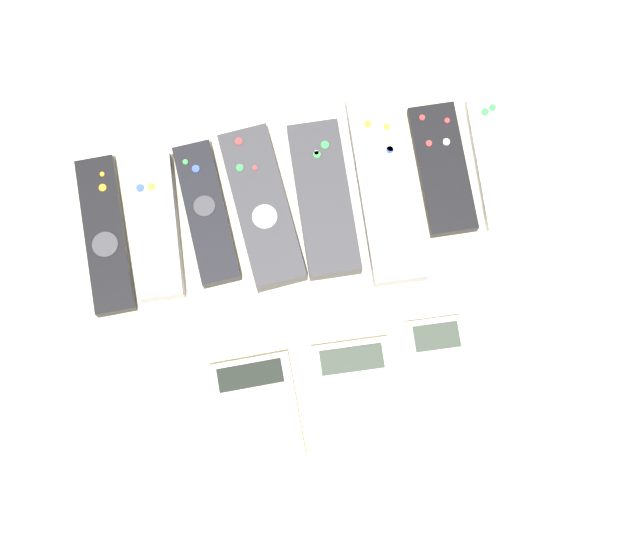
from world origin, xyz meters
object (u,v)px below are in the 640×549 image
at_px(remote_7, 497,164).
at_px(calculator_2, 443,377).
at_px(remote_2, 207,213).
at_px(remote_4, 324,199).
at_px(remote_3, 262,207).
at_px(calculator_0, 257,413).
at_px(remote_1, 156,227).
at_px(calculator_1, 357,399).
at_px(remote_0, 105,235).
at_px(remote_6, 442,169).
at_px(remote_5, 386,188).

bearing_deg(remote_7, calculator_2, -113.20).
bearing_deg(remote_2, remote_4, -6.88).
distance_m(remote_3, calculator_0, 0.23).
distance_m(remote_1, remote_2, 0.06).
relative_size(remote_3, calculator_1, 1.44).
bearing_deg(remote_4, remote_3, 179.39).
height_order(remote_1, calculator_1, remote_1).
height_order(calculator_0, calculator_2, calculator_0).
xyz_separation_m(remote_7, calculator_2, (-0.11, -0.22, -0.00)).
distance_m(remote_3, remote_7, 0.27).
bearing_deg(remote_1, calculator_1, -47.90).
distance_m(remote_0, remote_7, 0.45).
distance_m(remote_0, calculator_1, 0.33).
bearing_deg(remote_4, remote_7, 3.75).
xyz_separation_m(calculator_0, calculator_1, (0.11, -0.01, -0.00)).
relative_size(remote_6, calculator_2, 1.17).
relative_size(remote_0, remote_4, 1.00).
relative_size(remote_6, calculator_1, 1.20).
xyz_separation_m(calculator_1, calculator_2, (0.09, 0.01, -0.00)).
bearing_deg(remote_1, remote_2, 9.62).
bearing_deg(remote_6, calculator_0, -135.67).
relative_size(remote_0, calculator_2, 1.36).
bearing_deg(remote_1, remote_4, 2.58).
xyz_separation_m(remote_6, remote_7, (0.06, -0.01, 0.00)).
bearing_deg(calculator_0, remote_1, 108.97).
relative_size(remote_3, remote_4, 1.04).
height_order(remote_2, calculator_0, remote_2).
relative_size(remote_2, calculator_2, 1.25).
bearing_deg(remote_6, remote_3, -175.78).
distance_m(remote_0, remote_6, 0.38).
xyz_separation_m(remote_4, remote_5, (0.07, -0.00, -0.00)).
bearing_deg(calculator_0, remote_5, 50.29).
relative_size(remote_0, calculator_0, 1.52).
bearing_deg(remote_1, calculator_0, -68.10).
relative_size(remote_0, remote_7, 1.14).
relative_size(remote_0, remote_6, 1.16).
distance_m(remote_1, remote_6, 0.33).
xyz_separation_m(remote_3, remote_6, (0.21, 0.01, -0.01)).
height_order(remote_4, calculator_1, remote_4).
height_order(remote_4, remote_5, remote_4).
distance_m(remote_1, remote_4, 0.19).
relative_size(remote_2, calculator_0, 1.39).
height_order(remote_3, remote_7, remote_3).
distance_m(remote_5, calculator_1, 0.24).
height_order(remote_4, remote_6, remote_4).
bearing_deg(remote_2, remote_3, -8.16).
bearing_deg(remote_0, calculator_0, -59.65).
xyz_separation_m(remote_0, remote_5, (0.32, -0.01, 0.00)).
height_order(remote_3, remote_4, remote_3).
bearing_deg(calculator_2, remote_6, 80.70).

